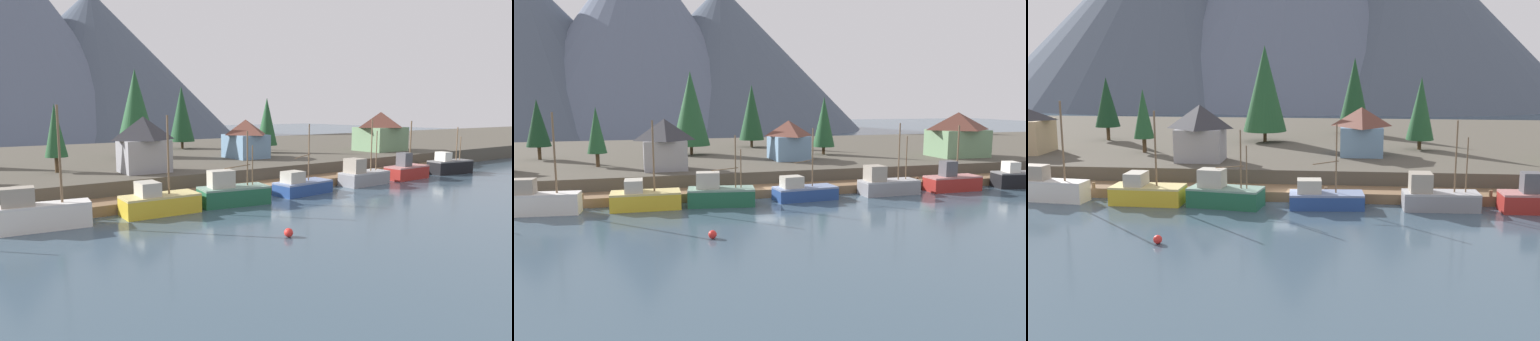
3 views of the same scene
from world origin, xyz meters
TOP-DOWN VIEW (x-y plane):
  - ground_plane at (0.00, 20.00)m, footprint 400.00×400.00m
  - dock at (0.00, 1.99)m, footprint 80.00×4.00m
  - shoreline_bank at (0.00, 32.00)m, footprint 400.00×56.00m
  - mountain_west_peak at (-52.41, 146.49)m, footprint 117.50×117.50m
  - mountain_central_peak at (-10.83, 140.12)m, footprint 101.31×101.31m
  - mountain_east_peak at (21.61, 146.51)m, footprint 112.52×112.52m
  - fishing_boat_white at (-23.74, -1.59)m, footprint 7.30×3.00m
  - fishing_boat_yellow at (-13.68, -1.84)m, footprint 7.19×3.38m
  - fishing_boat_green at (-5.84, -2.24)m, footprint 7.50×4.19m
  - fishing_boat_blue at (3.88, -1.92)m, footprint 7.31×3.51m
  - fishing_boat_grey at (14.61, -1.65)m, footprint 7.18×3.00m
  - fishing_boat_red at (23.82, -1.62)m, footprint 6.93×2.96m
  - fishing_boat_black at (33.92, -2.01)m, footprint 7.43×3.76m
  - house_blue at (7.81, 15.61)m, footprint 5.30×6.41m
  - house_grey at (-10.74, 9.19)m, footprint 5.53×4.55m
  - house_green at (34.61, 12.09)m, footprint 8.29×6.66m
  - conifer_near_left at (-19.19, 14.63)m, footprint 2.53×2.53m
  - conifer_near_right at (-5.41, 26.06)m, footprint 6.11×6.11m
  - conifer_mid_left at (-28.05, 25.43)m, footprint 3.50×3.50m
  - conifer_mid_right at (15.43, 20.50)m, footprint 3.60×3.60m
  - conifer_back_left at (7.18, 36.27)m, footprint 4.72×4.72m
  - channel_buoy at (-8.64, -14.87)m, footprint 0.70×0.70m

SIDE VIEW (x-z plane):
  - ground_plane at x=0.00m, z-range -1.00..0.00m
  - channel_buoy at x=-8.64m, z-range 0.00..0.70m
  - dock at x=0.00m, z-range -0.30..1.30m
  - fishing_boat_blue at x=3.88m, z-range -3.08..5.04m
  - fishing_boat_yellow at x=-13.68m, z-range -3.47..5.75m
  - fishing_boat_red at x=23.82m, z-range -2.92..5.29m
  - fishing_boat_black at x=33.92m, z-range -2.36..4.76m
  - fishing_boat_grey at x=14.61m, z-range -3.05..5.52m
  - fishing_boat_green at x=-5.84m, z-range -2.54..5.02m
  - shoreline_bank at x=0.00m, z-range 0.00..2.50m
  - fishing_boat_white at x=-23.74m, z-range -3.70..6.41m
  - house_blue at x=7.81m, z-range 2.57..8.39m
  - house_grey at x=-10.74m, z-range 2.58..9.06m
  - house_green at x=34.61m, z-range 2.58..9.51m
  - conifer_near_left at x=-19.19m, z-range 3.36..11.30m
  - conifer_mid_right at x=15.43m, z-range 3.13..12.46m
  - conifer_mid_left at x=-28.05m, z-range 3.45..12.43m
  - conifer_back_left at x=7.18m, z-range 3.18..14.90m
  - conifer_near_right at x=-5.41m, z-range 3.25..16.67m
  - mountain_east_peak at x=21.61m, z-range 0.00..56.82m
  - mountain_west_peak at x=-52.41m, z-range 0.00..59.58m
  - mountain_central_peak at x=-10.83m, z-range 0.00..70.80m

